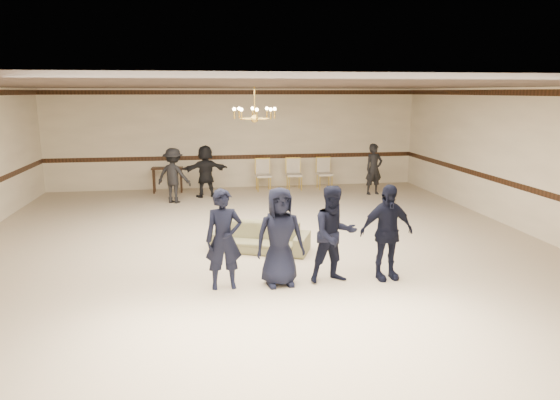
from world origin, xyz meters
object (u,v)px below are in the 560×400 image
(boy_c, at_px, (334,234))
(adult_right, at_px, (374,169))
(boy_d, at_px, (387,232))
(chandelier, at_px, (254,103))
(adult_mid, at_px, (205,171))
(console_table, at_px, (168,180))
(boy_b, at_px, (280,237))
(settee, at_px, (261,237))
(banquet_chair_mid, at_px, (294,174))
(banquet_chair_right, at_px, (325,174))
(banquet_chair_left, at_px, (263,175))
(adult_left, at_px, (174,176))

(boy_c, xyz_separation_m, adult_right, (3.10, 6.97, -0.03))
(adult_right, bearing_deg, boy_d, -120.46)
(boy_c, xyz_separation_m, boy_d, (0.90, 0.00, 0.00))
(boy_c, bearing_deg, chandelier, 101.12)
(adult_mid, relative_size, adult_right, 1.00)
(boy_d, distance_m, console_table, 9.22)
(chandelier, distance_m, boy_b, 3.49)
(chandelier, relative_size, boy_b, 0.58)
(settee, height_order, banquet_chair_mid, banquet_chair_mid)
(boy_d, relative_size, banquet_chair_mid, 1.63)
(boy_c, relative_size, console_table, 1.72)
(banquet_chair_right, xyz_separation_m, console_table, (-5.00, 0.20, -0.10))
(banquet_chair_left, height_order, banquet_chair_right, same)
(boy_b, bearing_deg, adult_mid, 93.04)
(boy_b, bearing_deg, boy_c, -5.44)
(boy_b, relative_size, banquet_chair_right, 1.63)
(banquet_chair_right, bearing_deg, console_table, 177.33)
(adult_left, distance_m, adult_mid, 1.14)
(boy_c, height_order, settee, boy_c)
(settee, height_order, adult_mid, adult_mid)
(banquet_chair_mid, bearing_deg, adult_right, -20.67)
(banquet_chair_mid, bearing_deg, chandelier, -104.17)
(boy_b, xyz_separation_m, adult_right, (4.00, 6.97, -0.03))
(settee, relative_size, console_table, 2.00)
(chandelier, distance_m, boy_d, 3.97)
(banquet_chair_right, bearing_deg, banquet_chair_mid, 179.62)
(adult_right, xyz_separation_m, banquet_chair_right, (-1.27, 1.09, -0.28))
(banquet_chair_right, distance_m, console_table, 5.01)
(chandelier, bearing_deg, adult_left, 116.36)
(boy_c, xyz_separation_m, banquet_chair_right, (1.83, 8.06, -0.31))
(boy_b, relative_size, banquet_chair_left, 1.63)
(banquet_chair_left, bearing_deg, adult_left, -155.79)
(banquet_chair_left, bearing_deg, boy_d, -85.24)
(chandelier, height_order, adult_right, chandelier)
(adult_right, distance_m, banquet_chair_right, 1.70)
(chandelier, relative_size, settee, 0.50)
(adult_left, bearing_deg, banquet_chair_left, -127.84)
(boy_b, bearing_deg, chandelier, 86.38)
(console_table, bearing_deg, banquet_chair_right, 1.90)
(banquet_chair_left, bearing_deg, boy_b, -97.97)
(boy_b, xyz_separation_m, boy_c, (0.90, 0.00, 0.00))
(adult_mid, height_order, banquet_chair_left, adult_mid)
(boy_b, xyz_separation_m, banquet_chair_right, (2.73, 8.06, -0.31))
(boy_d, xyz_separation_m, adult_left, (-3.80, 6.67, -0.03))
(boy_d, bearing_deg, boy_b, 173.31)
(boy_b, distance_m, adult_right, 8.04)
(adult_right, bearing_deg, adult_mid, 162.59)
(chandelier, relative_size, banquet_chair_left, 0.95)
(boy_d, bearing_deg, adult_right, 65.78)
(settee, relative_size, adult_left, 1.21)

